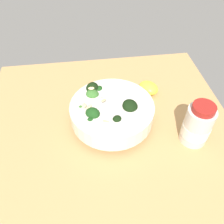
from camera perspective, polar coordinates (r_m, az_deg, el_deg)
ground_plane at (r=67.47cm, az=-0.54°, el=-5.85°), size 71.11×71.11×4.51cm
bowl_of_broccoli at (r=64.95cm, az=-0.19°, el=0.23°), size 22.94×22.94×9.10cm
lemon_wedge at (r=76.84cm, az=8.84°, el=5.81°), size 8.48×8.13×3.62cm
bottle_tall at (r=63.59cm, az=19.96°, el=-3.06°), size 7.17×7.17×12.44cm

